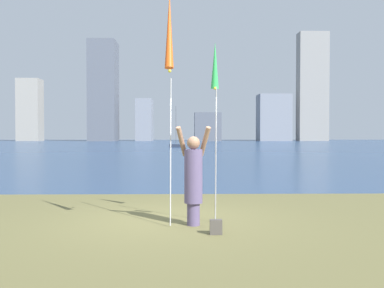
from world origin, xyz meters
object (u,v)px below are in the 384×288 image
(kite_flag_right, at_px, (215,71))
(sailboat_6, at_px, (176,145))
(person, at_px, (193,177))
(kite_flag_left, at_px, (169,35))
(bag, at_px, (216,227))

(kite_flag_right, height_order, sailboat_6, sailboat_6)
(kite_flag_right, bearing_deg, sailboat_6, 91.90)
(person, relative_size, sailboat_6, 0.36)
(kite_flag_left, relative_size, sailboat_6, 0.81)
(person, bearing_deg, bag, -52.67)
(kite_flag_left, bearing_deg, kite_flag_right, 46.24)
(sailboat_6, bearing_deg, person, -88.65)
(person, height_order, bag, person)
(bag, distance_m, sailboat_6, 49.13)
(person, distance_m, kite_flag_right, 2.19)
(kite_flag_right, bearing_deg, bag, -93.16)
(person, height_order, kite_flag_right, kite_flag_right)
(kite_flag_left, relative_size, bag, 16.54)
(kite_flag_left, height_order, bag, kite_flag_left)
(person, distance_m, bag, 1.19)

